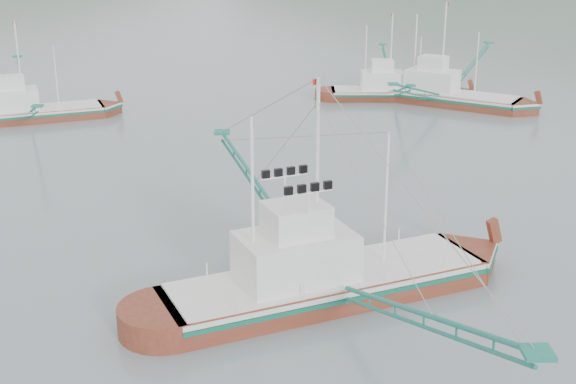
{
  "coord_description": "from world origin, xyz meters",
  "views": [
    {
      "loc": [
        -0.72,
        -34.25,
        17.3
      ],
      "look_at": [
        0.0,
        6.0,
        3.2
      ],
      "focal_mm": 50.0,
      "sensor_mm": 36.0,
      "label": 1
    }
  ],
  "objects_px": {
    "main_boat": "(324,253)",
    "bg_boat_left": "(27,100)",
    "bg_boat_right": "(445,82)",
    "bg_boat_far": "(392,87)"
  },
  "relations": [
    {
      "from": "bg_boat_far",
      "to": "bg_boat_right",
      "type": "relative_size",
      "value": 0.95
    },
    {
      "from": "main_boat",
      "to": "bg_boat_right",
      "type": "relative_size",
      "value": 1.16
    },
    {
      "from": "main_boat",
      "to": "bg_boat_left",
      "type": "bearing_deg",
      "value": 101.21
    },
    {
      "from": "bg_boat_far",
      "to": "bg_boat_right",
      "type": "height_order",
      "value": "bg_boat_right"
    },
    {
      "from": "bg_boat_left",
      "to": "bg_boat_far",
      "type": "bearing_deg",
      "value": -6.73
    },
    {
      "from": "main_boat",
      "to": "bg_boat_left",
      "type": "height_order",
      "value": "main_boat"
    },
    {
      "from": "bg_boat_right",
      "to": "bg_boat_far",
      "type": "bearing_deg",
      "value": -174.33
    },
    {
      "from": "bg_boat_left",
      "to": "bg_boat_far",
      "type": "distance_m",
      "value": 33.93
    },
    {
      "from": "main_boat",
      "to": "bg_boat_far",
      "type": "relative_size",
      "value": 1.23
    },
    {
      "from": "main_boat",
      "to": "bg_boat_left",
      "type": "distance_m",
      "value": 42.06
    }
  ]
}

